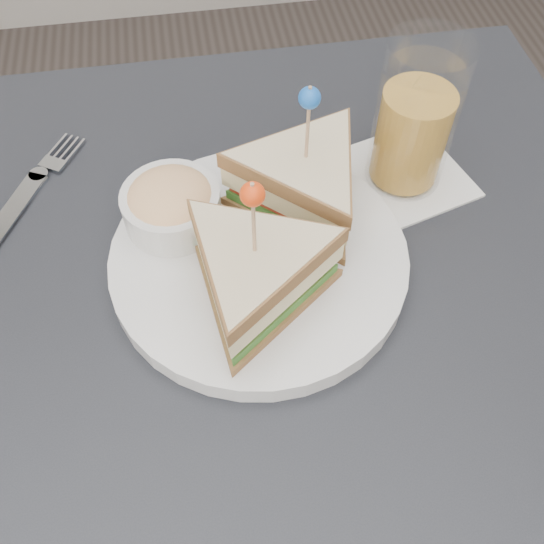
{
  "coord_description": "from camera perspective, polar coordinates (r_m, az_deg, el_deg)",
  "views": [
    {
      "loc": [
        -0.04,
        -0.29,
        1.23
      ],
      "look_at": [
        0.01,
        0.01,
        0.8
      ],
      "focal_mm": 40.0,
      "sensor_mm": 36.0,
      "label": 1
    }
  ],
  "objects": [
    {
      "name": "table",
      "position": [
        0.63,
        -0.76,
        -7.57
      ],
      "size": [
        0.8,
        0.8,
        0.75
      ],
      "color": "black",
      "rests_on": "ground"
    },
    {
      "name": "ground_plane",
      "position": [
        1.26,
        -0.4,
        -22.02
      ],
      "size": [
        3.5,
        3.5,
        0.0
      ],
      "primitive_type": "plane",
      "color": "#3F3833"
    },
    {
      "name": "plate_meal",
      "position": [
        0.56,
        -0.67,
        3.81
      ],
      "size": [
        0.33,
        0.32,
        0.17
      ],
      "rotation": [
        0.0,
        0.0,
        0.13
      ],
      "color": "silver",
      "rests_on": "table"
    },
    {
      "name": "cutlery_fork",
      "position": [
        0.7,
        -21.53,
        7.39
      ],
      "size": [
        0.11,
        0.17,
        0.01
      ],
      "rotation": [
        0.0,
        0.0,
        -0.54
      ],
      "color": "#B7BEC3",
      "rests_on": "table"
    },
    {
      "name": "drink_set",
      "position": [
        0.63,
        13.21,
        13.35
      ],
      "size": [
        0.16,
        0.16,
        0.16
      ],
      "rotation": [
        0.0,
        0.0,
        0.28
      ],
      "color": "silver",
      "rests_on": "table"
    }
  ]
}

